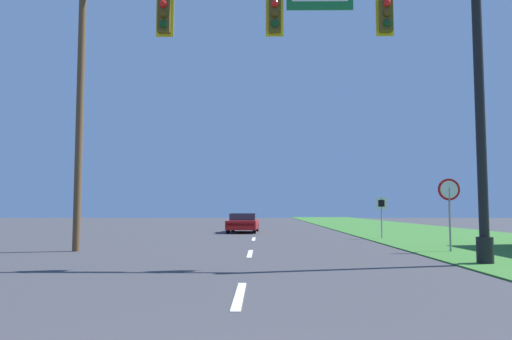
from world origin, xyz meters
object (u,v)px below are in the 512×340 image
signal_mast (384,68)px  car_ahead (243,223)px  route_sign_post (381,208)px  stop_sign (449,198)px  utility_pole_near (80,100)px

signal_mast → car_ahead: size_ratio=2.30×
car_ahead → route_sign_post: route_sign_post is taller
car_ahead → stop_sign: size_ratio=1.74×
car_ahead → route_sign_post: 9.90m
signal_mast → stop_sign: bearing=50.4°
car_ahead → utility_pole_near: utility_pole_near is taller
signal_mast → route_sign_post: bearing=77.2°
signal_mast → utility_pole_near: (-9.95, 4.11, 0.00)m
stop_sign → route_sign_post: bearing=93.7°
signal_mast → route_sign_post: (2.61, 11.49, -3.88)m
car_ahead → route_sign_post: size_ratio=2.15×
signal_mast → car_ahead: 19.42m
signal_mast → stop_sign: 6.04m
signal_mast → stop_sign: size_ratio=4.01×
signal_mast → car_ahead: (-4.56, 18.25, -4.80)m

